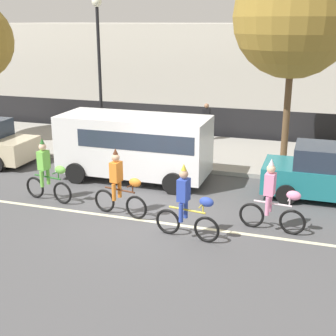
{
  "coord_description": "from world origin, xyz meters",
  "views": [
    {
      "loc": [
        4.21,
        -11.4,
        5.18
      ],
      "look_at": [
        0.14,
        1.2,
        1.0
      ],
      "focal_mm": 50.0,
      "sensor_mm": 36.0,
      "label": 1
    }
  ],
  "objects_px": {
    "pedestrian_onlooker": "(206,121)",
    "parade_cyclist_pink": "(273,200)",
    "parked_car_teal": "(332,174)",
    "parked_van_white": "(136,143)",
    "parade_cyclist_lime": "(48,174)",
    "parade_cyclist_cobalt": "(188,207)",
    "parade_cyclist_orange": "(120,187)",
    "street_lamp_post": "(99,54)"
  },
  "relations": [
    {
      "from": "pedestrian_onlooker",
      "to": "parade_cyclist_pink",
      "type": "bearing_deg",
      "value": -65.74
    },
    {
      "from": "parade_cyclist_pink",
      "to": "parked_car_teal",
      "type": "bearing_deg",
      "value": 63.3
    },
    {
      "from": "parade_cyclist_pink",
      "to": "parked_van_white",
      "type": "xyz_separation_m",
      "value": [
        -4.83,
        2.78,
        0.44
      ]
    },
    {
      "from": "parade_cyclist_pink",
      "to": "pedestrian_onlooker",
      "type": "relative_size",
      "value": 1.19
    },
    {
      "from": "parked_car_teal",
      "to": "pedestrian_onlooker",
      "type": "bearing_deg",
      "value": 133.66
    },
    {
      "from": "parked_car_teal",
      "to": "parked_van_white",
      "type": "bearing_deg",
      "value": -179.21
    },
    {
      "from": "parade_cyclist_lime",
      "to": "parade_cyclist_cobalt",
      "type": "height_order",
      "value": "same"
    },
    {
      "from": "parade_cyclist_orange",
      "to": "pedestrian_onlooker",
      "type": "relative_size",
      "value": 1.19
    },
    {
      "from": "parked_car_teal",
      "to": "street_lamp_post",
      "type": "bearing_deg",
      "value": 166.56
    },
    {
      "from": "parked_van_white",
      "to": "street_lamp_post",
      "type": "bearing_deg",
      "value": 136.93
    },
    {
      "from": "street_lamp_post",
      "to": "parade_cyclist_pink",
      "type": "bearing_deg",
      "value": -34.64
    },
    {
      "from": "street_lamp_post",
      "to": "parade_cyclist_cobalt",
      "type": "bearing_deg",
      "value": -49.29
    },
    {
      "from": "parade_cyclist_pink",
      "to": "street_lamp_post",
      "type": "xyz_separation_m",
      "value": [
        -7.11,
        4.91,
        3.15
      ]
    },
    {
      "from": "parade_cyclist_orange",
      "to": "parked_car_teal",
      "type": "distance_m",
      "value": 6.37
    },
    {
      "from": "parade_cyclist_cobalt",
      "to": "parked_car_teal",
      "type": "height_order",
      "value": "parade_cyclist_cobalt"
    },
    {
      "from": "parade_cyclist_pink",
      "to": "street_lamp_post",
      "type": "height_order",
      "value": "street_lamp_post"
    },
    {
      "from": "parade_cyclist_lime",
      "to": "parade_cyclist_pink",
      "type": "relative_size",
      "value": 1.0
    },
    {
      "from": "parked_van_white",
      "to": "pedestrian_onlooker",
      "type": "distance_m",
      "value": 5.63
    },
    {
      "from": "parade_cyclist_cobalt",
      "to": "parade_cyclist_orange",
      "type": "bearing_deg",
      "value": 159.51
    },
    {
      "from": "parked_van_white",
      "to": "parked_car_teal",
      "type": "xyz_separation_m",
      "value": [
        6.27,
        0.09,
        -0.5
      ]
    },
    {
      "from": "parade_cyclist_orange",
      "to": "parked_van_white",
      "type": "height_order",
      "value": "parked_van_white"
    },
    {
      "from": "parked_car_teal",
      "to": "pedestrian_onlooker",
      "type": "height_order",
      "value": "pedestrian_onlooker"
    },
    {
      "from": "parade_cyclist_cobalt",
      "to": "parade_cyclist_pink",
      "type": "bearing_deg",
      "value": 28.88
    },
    {
      "from": "pedestrian_onlooker",
      "to": "parade_cyclist_cobalt",
      "type": "bearing_deg",
      "value": -79.22
    },
    {
      "from": "parade_cyclist_lime",
      "to": "parade_cyclist_cobalt",
      "type": "relative_size",
      "value": 1.0
    },
    {
      "from": "parade_cyclist_lime",
      "to": "parade_cyclist_orange",
      "type": "distance_m",
      "value": 2.51
    },
    {
      "from": "parade_cyclist_orange",
      "to": "parade_cyclist_pink",
      "type": "height_order",
      "value": "same"
    },
    {
      "from": "street_lamp_post",
      "to": "parade_cyclist_lime",
      "type": "bearing_deg",
      "value": -83.85
    },
    {
      "from": "pedestrian_onlooker",
      "to": "parked_van_white",
      "type": "bearing_deg",
      "value": -101.18
    },
    {
      "from": "parade_cyclist_lime",
      "to": "pedestrian_onlooker",
      "type": "bearing_deg",
      "value": 70.88
    },
    {
      "from": "parade_cyclist_orange",
      "to": "parade_cyclist_cobalt",
      "type": "xyz_separation_m",
      "value": [
        2.14,
        -0.8,
        0.0
      ]
    },
    {
      "from": "parade_cyclist_orange",
      "to": "parked_car_teal",
      "type": "bearing_deg",
      "value": 29.57
    },
    {
      "from": "parade_cyclist_orange",
      "to": "parade_cyclist_pink",
      "type": "distance_m",
      "value": 4.11
    },
    {
      "from": "parade_cyclist_cobalt",
      "to": "parade_cyclist_lime",
      "type": "bearing_deg",
      "value": 165.91
    },
    {
      "from": "parade_cyclist_lime",
      "to": "parked_van_white",
      "type": "height_order",
      "value": "parked_van_white"
    },
    {
      "from": "parade_cyclist_lime",
      "to": "pedestrian_onlooker",
      "type": "xyz_separation_m",
      "value": [
        2.85,
        8.21,
        0.17
      ]
    },
    {
      "from": "parade_cyclist_orange",
      "to": "pedestrian_onlooker",
      "type": "height_order",
      "value": "parade_cyclist_orange"
    },
    {
      "from": "parade_cyclist_cobalt",
      "to": "parade_cyclist_pink",
      "type": "distance_m",
      "value": 2.23
    },
    {
      "from": "parked_car_teal",
      "to": "parade_cyclist_pink",
      "type": "bearing_deg",
      "value": -116.7
    },
    {
      "from": "parade_cyclist_pink",
      "to": "parked_car_teal",
      "type": "relative_size",
      "value": 0.47
    },
    {
      "from": "parade_cyclist_cobalt",
      "to": "parked_van_white",
      "type": "xyz_separation_m",
      "value": [
        -2.88,
        3.86,
        0.44
      ]
    },
    {
      "from": "parked_car_teal",
      "to": "pedestrian_onlooker",
      "type": "distance_m",
      "value": 7.51
    }
  ]
}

